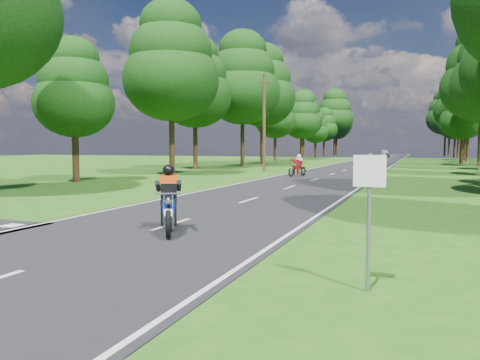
% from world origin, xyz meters
% --- Properties ---
extents(ground, '(160.00, 160.00, 0.00)m').
position_xyz_m(ground, '(0.00, 0.00, 0.00)').
color(ground, '#1E5513').
rests_on(ground, ground).
extents(main_road, '(7.00, 140.00, 0.02)m').
position_xyz_m(main_road, '(0.00, 50.00, 0.01)').
color(main_road, black).
rests_on(main_road, ground).
extents(road_markings, '(7.40, 140.00, 0.01)m').
position_xyz_m(road_markings, '(-0.14, 48.13, 0.02)').
color(road_markings, silver).
rests_on(road_markings, main_road).
extents(treeline, '(40.00, 115.35, 14.78)m').
position_xyz_m(treeline, '(1.43, 60.06, 8.25)').
color(treeline, black).
rests_on(treeline, ground).
extents(telegraph_pole, '(1.20, 0.26, 8.00)m').
position_xyz_m(telegraph_pole, '(-6.00, 28.00, 4.07)').
color(telegraph_pole, '#382616').
rests_on(telegraph_pole, ground).
extents(road_sign, '(0.45, 0.07, 2.00)m').
position_xyz_m(road_sign, '(5.50, -2.01, 1.34)').
color(road_sign, slate).
rests_on(road_sign, ground).
extents(rider_near_blue, '(1.53, 2.04, 1.64)m').
position_xyz_m(rider_near_blue, '(0.51, 0.99, 0.84)').
color(rider_near_blue, navy).
rests_on(rider_near_blue, main_road).
extents(rider_far_red, '(1.16, 1.92, 1.52)m').
position_xyz_m(rider_far_red, '(-1.83, 22.74, 0.78)').
color(rider_far_red, '#9B140B').
rests_on(rider_far_red, main_road).
extents(distant_car, '(2.33, 4.52, 1.47)m').
position_xyz_m(distant_car, '(-0.44, 84.89, 0.76)').
color(distant_car, '#B3B6BB').
rests_on(distant_car, main_road).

